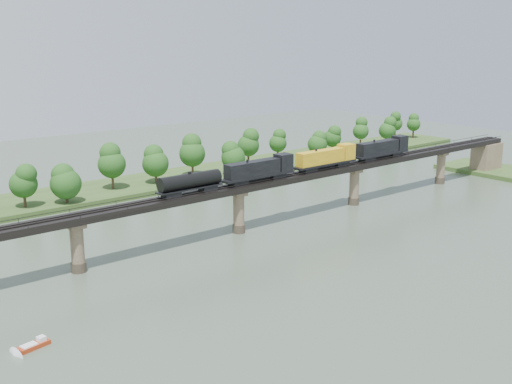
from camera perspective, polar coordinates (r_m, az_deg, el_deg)
ground at (r=130.03m, az=6.74°, el=-6.65°), size 400.00×400.00×0.00m
far_bank at (r=195.49m, az=-11.57°, el=0.40°), size 300.00×24.00×1.60m
bridge at (r=149.47m, az=-1.55°, el=-1.63°), size 236.00×30.00×11.50m
bridge_superstructure at (r=147.90m, az=-1.56°, el=0.74°), size 220.00×4.90×0.75m
far_treeline at (r=186.25m, az=-13.25°, el=2.17°), size 289.06×17.54×13.60m
freight_train at (r=160.94m, az=4.32°, el=2.66°), size 82.44×3.21×5.67m
motorboat at (r=103.30m, az=-19.12°, el=-12.72°), size 5.02×2.62×1.34m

